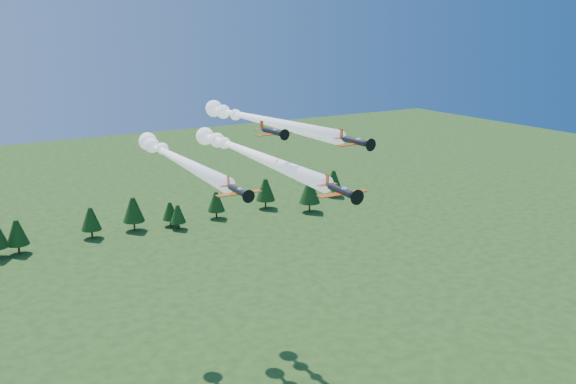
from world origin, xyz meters
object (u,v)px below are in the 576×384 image
plane_left (174,157)px  plane_slot (273,132)px  plane_lead (247,152)px  plane_right (257,119)px

plane_left → plane_slot: bearing=-65.5°
plane_slot → plane_lead: bearing=77.2°
plane_lead → plane_slot: bearing=-96.2°
plane_left → plane_slot: 24.05m
plane_lead → plane_right: size_ratio=1.07×
plane_left → plane_slot: size_ratio=7.04×
plane_slot → plane_left: bearing=108.7°
plane_right → plane_slot: plane_slot is taller
plane_lead → plane_left: (-10.90, 7.91, -1.21)m
plane_lead → plane_left: 13.52m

